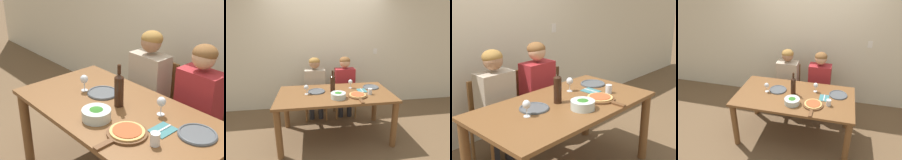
# 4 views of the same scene
# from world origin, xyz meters

# --- Properties ---
(ground_plane) EXTENTS (40.00, 40.00, 0.00)m
(ground_plane) POSITION_xyz_m (0.00, 0.00, 0.00)
(ground_plane) COLOR brown
(back_wall) EXTENTS (10.00, 0.06, 2.70)m
(back_wall) POSITION_xyz_m (0.00, 1.27, 1.35)
(back_wall) COLOR beige
(back_wall) RESTS_ON ground
(dining_table) EXTENTS (1.77, 0.94, 0.77)m
(dining_table) POSITION_xyz_m (0.00, 0.00, 0.64)
(dining_table) COLOR brown
(dining_table) RESTS_ON ground
(chair_left) EXTENTS (0.42, 0.42, 0.88)m
(chair_left) POSITION_xyz_m (-0.29, 0.79, 0.48)
(chair_left) COLOR brown
(chair_left) RESTS_ON ground
(chair_right) EXTENTS (0.42, 0.42, 0.88)m
(chair_right) POSITION_xyz_m (0.29, 0.79, 0.48)
(chair_right) COLOR brown
(chair_right) RESTS_ON ground
(person_woman) EXTENTS (0.47, 0.51, 1.22)m
(person_woman) POSITION_xyz_m (-0.29, 0.68, 0.74)
(person_woman) COLOR #28282D
(person_woman) RESTS_ON ground
(person_man) EXTENTS (0.47, 0.51, 1.22)m
(person_man) POSITION_xyz_m (0.29, 0.68, 0.74)
(person_man) COLOR #28282D
(person_man) RESTS_ON ground
(wine_bottle) EXTENTS (0.08, 0.08, 0.35)m
(wine_bottle) POSITION_xyz_m (-0.03, 0.05, 0.91)
(wine_bottle) COLOR black
(wine_bottle) RESTS_ON dining_table
(broccoli_bowl) EXTENTS (0.22, 0.22, 0.09)m
(broccoli_bowl) POSITION_xyz_m (0.02, -0.22, 0.81)
(broccoli_bowl) COLOR silver
(broccoli_bowl) RESTS_ON dining_table
(dinner_plate_left) EXTENTS (0.27, 0.27, 0.02)m
(dinner_plate_left) POSITION_xyz_m (-0.29, 0.09, 0.78)
(dinner_plate_left) COLOR #4C5156
(dinner_plate_left) RESTS_ON dining_table
(dinner_plate_right) EXTENTS (0.27, 0.27, 0.02)m
(dinner_plate_right) POSITION_xyz_m (0.64, 0.17, 0.78)
(dinner_plate_right) COLOR #4C5156
(dinner_plate_right) RESTS_ON dining_table
(pizza_on_board) EXTENTS (0.29, 0.43, 0.04)m
(pizza_on_board) POSITION_xyz_m (0.31, -0.20, 0.78)
(pizza_on_board) COLOR brown
(pizza_on_board) RESTS_ON dining_table
(wine_glass_left) EXTENTS (0.07, 0.07, 0.15)m
(wine_glass_left) POSITION_xyz_m (-0.44, 0.01, 0.87)
(wine_glass_left) COLOR silver
(wine_glass_left) RESTS_ON dining_table
(wine_glass_right) EXTENTS (0.07, 0.07, 0.15)m
(wine_glass_right) POSITION_xyz_m (0.29, 0.19, 0.87)
(wine_glass_right) COLOR silver
(wine_glass_right) RESTS_ON dining_table
(water_tumbler) EXTENTS (0.07, 0.07, 0.09)m
(water_tumbler) POSITION_xyz_m (0.52, -0.14, 0.81)
(water_tumbler) COLOR silver
(water_tumbler) RESTS_ON dining_table
(fork_on_napkin) EXTENTS (0.14, 0.18, 0.01)m
(fork_on_napkin) POSITION_xyz_m (0.44, 0.03, 0.77)
(fork_on_napkin) COLOR #387075
(fork_on_napkin) RESTS_ON dining_table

